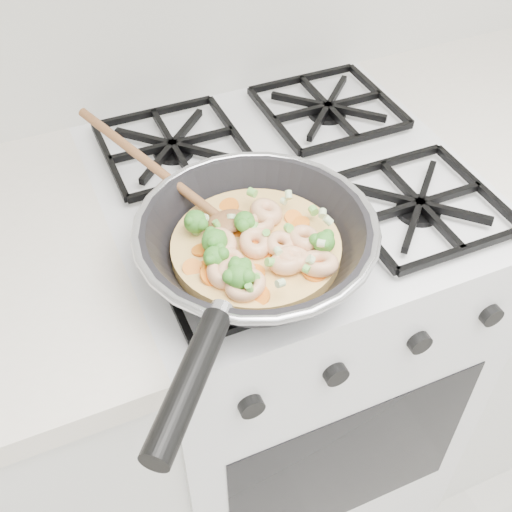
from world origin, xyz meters
name	(u,v)px	position (x,y,z in m)	size (l,w,h in m)	color
stove	(282,344)	(0.00, 1.70, 0.46)	(0.60, 0.60, 0.92)	white
skillet	(254,244)	(-0.14, 1.53, 0.96)	(0.40, 0.59, 0.10)	black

